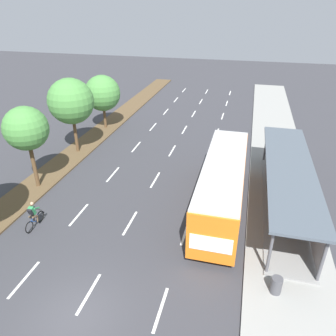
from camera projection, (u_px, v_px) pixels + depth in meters
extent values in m
plane|color=#38383D|center=(76.00, 316.00, 13.88)|extent=(140.00, 140.00, 0.00)
cube|color=brown|center=(99.00, 133.00, 32.82)|extent=(2.60, 52.00, 0.12)
cube|color=gray|center=(276.00, 151.00, 28.97)|extent=(4.50, 52.00, 0.15)
cube|color=white|center=(24.00, 279.00, 15.72)|extent=(0.14, 2.43, 0.01)
cube|color=white|center=(79.00, 215.00, 20.46)|extent=(0.14, 2.43, 0.01)
cube|color=white|center=(113.00, 174.00, 25.21)|extent=(0.14, 2.43, 0.01)
cube|color=white|center=(136.00, 147.00, 29.96)|extent=(0.14, 2.43, 0.01)
cube|color=white|center=(153.00, 127.00, 34.70)|extent=(0.14, 2.43, 0.01)
cube|color=white|center=(166.00, 112.00, 39.45)|extent=(0.14, 2.43, 0.01)
cube|color=white|center=(176.00, 100.00, 44.19)|extent=(0.14, 2.43, 0.01)
cube|color=white|center=(184.00, 90.00, 48.94)|extent=(0.14, 2.43, 0.01)
cube|color=white|center=(89.00, 293.00, 14.95)|extent=(0.14, 2.43, 0.01)
cube|color=white|center=(130.00, 223.00, 19.70)|extent=(0.14, 2.43, 0.01)
cube|color=white|center=(155.00, 180.00, 24.44)|extent=(0.14, 2.43, 0.01)
cube|color=white|center=(172.00, 151.00, 29.19)|extent=(0.14, 2.43, 0.01)
cube|color=white|center=(184.00, 130.00, 33.94)|extent=(0.14, 2.43, 0.01)
cube|color=white|center=(194.00, 114.00, 38.68)|extent=(0.14, 2.43, 0.01)
cube|color=white|center=(201.00, 101.00, 43.43)|extent=(0.14, 2.43, 0.01)
cube|color=white|center=(207.00, 92.00, 48.17)|extent=(0.14, 2.43, 0.01)
cube|color=white|center=(161.00, 309.00, 14.19)|extent=(0.14, 2.43, 0.01)
cube|color=white|center=(185.00, 232.00, 18.93)|extent=(0.14, 2.43, 0.01)
cube|color=white|center=(200.00, 186.00, 23.68)|extent=(0.14, 2.43, 0.01)
cube|color=white|center=(210.00, 155.00, 28.42)|extent=(0.14, 2.43, 0.01)
cube|color=white|center=(217.00, 133.00, 33.17)|extent=(0.14, 2.43, 0.01)
cube|color=white|center=(223.00, 116.00, 37.92)|extent=(0.14, 2.43, 0.01)
cube|color=white|center=(227.00, 103.00, 42.66)|extent=(0.14, 2.43, 0.01)
cube|color=white|center=(230.00, 93.00, 47.41)|extent=(0.14, 2.43, 0.01)
cube|color=gray|center=(283.00, 204.00, 21.22)|extent=(2.60, 13.51, 0.10)
cylinder|color=#56565B|center=(270.00, 251.00, 15.27)|extent=(0.16, 0.16, 2.60)
cylinder|color=#56565B|center=(266.00, 145.00, 26.43)|extent=(0.16, 0.16, 2.60)
cylinder|color=#56565B|center=(323.00, 260.00, 14.76)|extent=(0.16, 0.16, 2.60)
cylinder|color=#56565B|center=(296.00, 148.00, 25.91)|extent=(0.16, 0.16, 2.60)
cube|color=gray|center=(307.00, 189.00, 20.32)|extent=(0.10, 12.84, 2.34)
cube|color=#4C5660|center=(290.00, 167.00, 19.95)|extent=(2.90, 13.91, 0.16)
cube|color=orange|center=(223.00, 184.00, 20.27)|extent=(2.50, 11.20, 2.80)
cube|color=#2D3D4C|center=(224.00, 172.00, 19.87)|extent=(2.54, 10.30, 0.90)
cube|color=#B7B7B7|center=(224.00, 164.00, 19.59)|extent=(2.45, 10.98, 0.12)
cube|color=#2D3D4C|center=(230.00, 145.00, 24.92)|extent=(2.25, 0.06, 1.54)
cube|color=white|center=(211.00, 244.00, 15.54)|extent=(2.12, 0.04, 0.90)
cylinder|color=black|center=(211.00, 175.00, 24.11)|extent=(0.30, 1.00, 1.00)
cylinder|color=black|center=(241.00, 178.00, 23.63)|extent=(0.30, 1.00, 1.00)
cylinder|color=black|center=(195.00, 232.00, 18.16)|extent=(0.30, 1.00, 1.00)
cylinder|color=black|center=(234.00, 238.00, 17.68)|extent=(0.30, 1.00, 1.00)
torus|color=black|center=(40.00, 216.00, 19.70)|extent=(0.06, 0.72, 0.72)
torus|color=black|center=(29.00, 227.00, 18.76)|extent=(0.06, 0.72, 0.72)
cylinder|color=#234C99|center=(34.00, 218.00, 19.10)|extent=(0.05, 0.94, 0.05)
cylinder|color=#234C99|center=(34.00, 221.00, 19.10)|extent=(0.05, 0.57, 0.42)
cylinder|color=#234C99|center=(32.00, 220.00, 18.92)|extent=(0.04, 0.04, 0.40)
cube|color=black|center=(31.00, 217.00, 18.83)|extent=(0.12, 0.24, 0.06)
cylinder|color=black|center=(38.00, 210.00, 19.40)|extent=(0.46, 0.04, 0.04)
cube|color=#2D844C|center=(32.00, 211.00, 18.83)|extent=(0.30, 0.36, 0.59)
cube|color=black|center=(30.00, 212.00, 18.68)|extent=(0.26, 0.26, 0.42)
sphere|color=tan|center=(32.00, 204.00, 18.73)|extent=(0.20, 0.20, 0.20)
cylinder|color=brown|center=(31.00, 216.00, 19.01)|extent=(0.12, 0.42, 0.25)
cylinder|color=brown|center=(34.00, 218.00, 19.28)|extent=(0.10, 0.17, 0.41)
cylinder|color=brown|center=(35.00, 217.00, 18.96)|extent=(0.12, 0.42, 0.25)
cylinder|color=brown|center=(37.00, 219.00, 19.23)|extent=(0.10, 0.17, 0.41)
cylinder|color=#2D844C|center=(32.00, 207.00, 19.03)|extent=(0.09, 0.47, 0.28)
cylinder|color=#2D844C|center=(37.00, 208.00, 18.95)|extent=(0.09, 0.47, 0.28)
cylinder|color=brown|center=(34.00, 165.00, 22.72)|extent=(0.28, 0.28, 3.32)
sphere|color=#4C8E42|center=(26.00, 128.00, 21.42)|extent=(3.01, 3.01, 3.01)
cylinder|color=brown|center=(76.00, 135.00, 28.16)|extent=(0.28, 0.28, 3.13)
sphere|color=#4C8E42|center=(71.00, 101.00, 26.76)|extent=(3.85, 3.85, 3.85)
cylinder|color=brown|center=(105.00, 117.00, 33.72)|extent=(0.28, 0.28, 2.33)
sphere|color=#4C8E42|center=(102.00, 93.00, 32.54)|extent=(3.62, 3.62, 3.62)
cylinder|color=#4C4C51|center=(276.00, 285.00, 14.67)|extent=(0.52, 0.52, 0.85)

